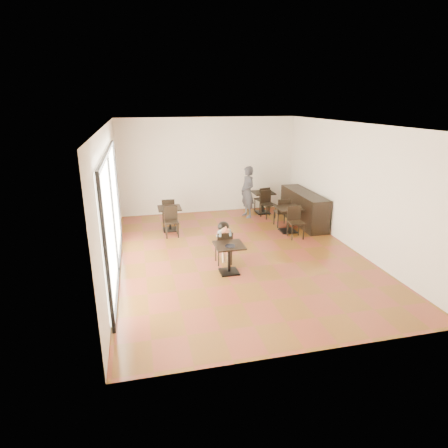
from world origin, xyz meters
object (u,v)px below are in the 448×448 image
object	(u,v)px
child_chair	(224,247)
child	(224,243)
chair_left_a	(168,211)
chair_mid_a	(282,212)
chair_left_b	(172,222)
chair_back_b	(268,205)
cafe_table_left	(170,219)
adult_patron	(248,192)
child_table	(229,259)
chair_mid_b	(296,223)
cafe_table_mid	(288,220)
chair_back_a	(262,199)
cafe_table_back	(263,203)

from	to	relation	value
child_chair	child	bearing A→B (deg)	-90.00
child_chair	chair_left_a	bearing A→B (deg)	-72.49
chair_mid_a	chair_left_b	distance (m)	3.40
child	chair_back_b	world-z (taller)	child
cafe_table_left	chair_back_b	distance (m)	3.34
adult_patron	chair_left_a	world-z (taller)	adult_patron
child_table	chair_left_b	xyz separation A→B (m)	(-1.02, 2.68, 0.09)
chair_mid_b	chair_left_a	distance (m)	3.95
child_table	cafe_table_mid	distance (m)	3.31
child_chair	cafe_table_left	world-z (taller)	child_chair
adult_patron	chair_back_a	world-z (taller)	adult_patron
child_table	chair_back_b	bearing A→B (deg)	59.01
child	child_table	bearing A→B (deg)	-90.00
cafe_table_left	chair_left_b	world-z (taller)	chair_left_b
chair_mid_a	chair_mid_b	distance (m)	1.10
chair_left_a	chair_mid_b	bearing A→B (deg)	149.63
chair_mid_b	chair_back_a	world-z (taller)	chair_mid_b
cafe_table_back	chair_left_b	size ratio (longest dim) A/B	0.87
cafe_table_mid	chair_back_b	bearing A→B (deg)	94.03
child_table	cafe_table_left	size ratio (longest dim) A/B	0.96
cafe_table_left	chair_back_b	size ratio (longest dim) A/B	0.80
child	chair_mid_a	size ratio (longest dim) A/B	1.15
child_table	chair_left_a	world-z (taller)	chair_left_a
child_chair	chair_left_b	world-z (taller)	chair_left_b
cafe_table_left	chair_back_b	bearing A→B (deg)	9.48
child_chair	cafe_table_left	size ratio (longest dim) A/B	1.15
child	chair_mid_b	world-z (taller)	child
cafe_table_back	chair_mid_b	world-z (taller)	chair_mid_b
cafe_table_mid	chair_back_a	size ratio (longest dim) A/B	0.84
chair_left_b	child_chair	bearing A→B (deg)	-64.07
child_chair	chair_left_b	bearing A→B (deg)	-64.45
child	cafe_table_mid	bearing A→B (deg)	36.60
child	chair_left_b	bearing A→B (deg)	115.55
child_table	cafe_table_back	bearing A→B (deg)	62.33
child_chair	chair_back_b	distance (m)	3.95
cafe_table_left	child	bearing A→B (deg)	-69.19
cafe_table_left	chair_back_a	bearing A→B (deg)	20.59
child	chair_back_a	size ratio (longest dim) A/B	1.16
child_table	chair_back_b	distance (m)	4.41
child_table	cafe_table_left	bearing A→B (deg)	107.51
chair_mid_b	chair_back_a	size ratio (longest dim) A/B	1.01
child_table	child	bearing A→B (deg)	90.00
child_table	cafe_table_back	xyz separation A→B (m)	(2.27, 4.33, 0.03)
chair_left_a	cafe_table_left	bearing A→B (deg)	90.38
child	chair_mid_b	size ratio (longest dim) A/B	1.15
adult_patron	chair_back_a	xyz separation A→B (m)	(0.65, 0.44, -0.40)
cafe_table_left	chair_mid_b	size ratio (longest dim) A/B	0.79
cafe_table_left	chair_back_a	size ratio (longest dim) A/B	0.80
chair_left_b	chair_back_b	distance (m)	3.47
child_chair	cafe_table_back	world-z (taller)	child_chair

